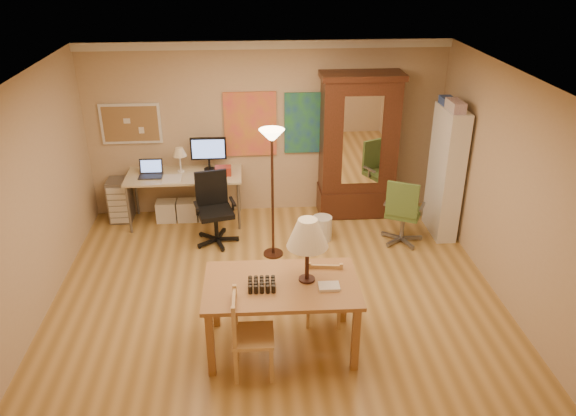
{
  "coord_description": "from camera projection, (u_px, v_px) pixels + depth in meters",
  "views": [
    {
      "loc": [
        -0.29,
        -5.86,
        4.01
      ],
      "look_at": [
        0.17,
        0.3,
        1.05
      ],
      "focal_mm": 35.0,
      "sensor_mm": 36.0,
      "label": 1
    }
  ],
  "objects": [
    {
      "name": "floor",
      "position": [
        276.0,
        294.0,
        7.02
      ],
      "size": [
        5.5,
        5.5,
        0.0
      ],
      "primitive_type": "plane",
      "color": "olive",
      "rests_on": "ground"
    },
    {
      "name": "crown_molding",
      "position": [
        265.0,
        44.0,
        8.09
      ],
      "size": [
        5.5,
        0.08,
        0.12
      ],
      "primitive_type": "cube",
      "color": "white",
      "rests_on": "floor"
    },
    {
      "name": "corkboard",
      "position": [
        131.0,
        124.0,
        8.46
      ],
      "size": [
        0.9,
        0.04,
        0.62
      ],
      "primitive_type": "cube",
      "color": "#996848",
      "rests_on": "floor"
    },
    {
      "name": "art_panel_left",
      "position": [
        250.0,
        124.0,
        8.6
      ],
      "size": [
        0.8,
        0.04,
        1.0
      ],
      "primitive_type": "cube",
      "color": "gold",
      "rests_on": "floor"
    },
    {
      "name": "art_panel_right",
      "position": [
        309.0,
        123.0,
        8.66
      ],
      "size": [
        0.75,
        0.04,
        0.95
      ],
      "primitive_type": "cube",
      "color": "#23578C",
      "rests_on": "floor"
    },
    {
      "name": "dining_table",
      "position": [
        291.0,
        270.0,
        5.75
      ],
      "size": [
        1.62,
        0.99,
        1.51
      ],
      "color": "olive",
      "rests_on": "floor"
    },
    {
      "name": "ladder_chair_back",
      "position": [
        324.0,
        292.0,
        6.35
      ],
      "size": [
        0.45,
        0.43,
        0.87
      ],
      "color": "tan",
      "rests_on": "floor"
    },
    {
      "name": "ladder_chair_left",
      "position": [
        250.0,
        337.0,
        5.6
      ],
      "size": [
        0.42,
        0.44,
        0.93
      ],
      "color": "tan",
      "rests_on": "floor"
    },
    {
      "name": "torchiere_lamp",
      "position": [
        272.0,
        156.0,
        7.27
      ],
      "size": [
        0.33,
        0.33,
        1.83
      ],
      "color": "#3B2217",
      "rests_on": "floor"
    },
    {
      "name": "computer_desk",
      "position": [
        188.0,
        192.0,
        8.67
      ],
      "size": [
        1.74,
        0.76,
        1.31
      ],
      "color": "beige",
      "rests_on": "floor"
    },
    {
      "name": "office_chair_black",
      "position": [
        216.0,
        224.0,
        8.14
      ],
      "size": [
        0.64,
        0.64,
        1.04
      ],
      "color": "black",
      "rests_on": "floor"
    },
    {
      "name": "office_chair_green",
      "position": [
        402.0,
        226.0,
        8.11
      ],
      "size": [
        0.62,
        0.62,
        1.01
      ],
      "color": "slate",
      "rests_on": "floor"
    },
    {
      "name": "drawer_cart",
      "position": [
        120.0,
        200.0,
        8.75
      ],
      "size": [
        0.33,
        0.4,
        0.67
      ],
      "color": "slate",
      "rests_on": "floor"
    },
    {
      "name": "armoire",
      "position": [
        358.0,
        155.0,
        8.7
      ],
      "size": [
        1.23,
        0.58,
        2.26
      ],
      "color": "#341D0E",
      "rests_on": "floor"
    },
    {
      "name": "bookshelf",
      "position": [
        445.0,
        173.0,
        8.12
      ],
      "size": [
        0.29,
        0.77,
        1.92
      ],
      "color": "white",
      "rests_on": "floor"
    },
    {
      "name": "wastebin",
      "position": [
        322.0,
        228.0,
        8.24
      ],
      "size": [
        0.29,
        0.29,
        0.36
      ],
      "primitive_type": "cylinder",
      "color": "silver",
      "rests_on": "floor"
    }
  ]
}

